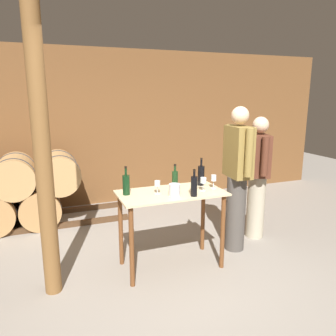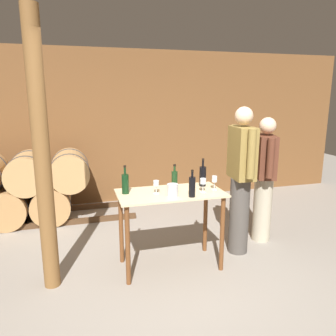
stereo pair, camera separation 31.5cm
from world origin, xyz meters
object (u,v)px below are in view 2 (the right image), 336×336
at_px(wooden_post, 42,157).
at_px(wine_bottle_right, 203,176).
at_px(wine_bottle_far_left, 125,183).
at_px(wine_bottle_left, 175,181).
at_px(wine_bottle_center, 192,186).
at_px(wine_glass_near_right, 214,180).
at_px(person_host, 264,177).
at_px(wine_glass_near_center, 203,182).
at_px(ice_bucket, 173,190).
at_px(person_visitor_with_scarf, 241,178).
at_px(wine_glass_near_left, 156,184).

height_order(wooden_post, wine_bottle_right, wooden_post).
bearing_deg(wine_bottle_far_left, wine_bottle_right, 3.30).
relative_size(wine_bottle_far_left, wine_bottle_left, 1.02).
distance_m(wine_bottle_center, wine_glass_near_right, 0.38).
bearing_deg(person_host, wine_glass_near_right, -156.88).
height_order(wine_bottle_left, wine_glass_near_right, wine_bottle_left).
distance_m(wine_glass_near_center, person_host, 1.12).
distance_m(wooden_post, wine_bottle_far_left, 0.89).
bearing_deg(wine_bottle_far_left, wine_bottle_left, -6.45).
bearing_deg(wine_bottle_left, wine_bottle_center, -64.78).
bearing_deg(ice_bucket, wine_glass_near_right, 11.56).
distance_m(wooden_post, wine_bottle_center, 1.51).
xyz_separation_m(wine_glass_near_center, ice_bucket, (-0.36, -0.05, -0.05)).
relative_size(wine_bottle_right, person_visitor_with_scarf, 0.18).
distance_m(wine_bottle_center, person_host, 1.33).
relative_size(wine_bottle_left, wine_glass_near_center, 1.97).
bearing_deg(wine_bottle_far_left, person_host, 7.65).
relative_size(wine_glass_near_right, person_visitor_with_scarf, 0.09).
bearing_deg(person_host, wine_glass_near_left, -167.51).
xyz_separation_m(wine_glass_near_center, person_host, (1.03, 0.43, -0.13)).
relative_size(wine_bottle_center, ice_bucket, 2.20).
xyz_separation_m(wine_bottle_center, wine_glass_near_right, (0.33, 0.18, 0.00)).
bearing_deg(person_host, wine_bottle_center, -155.25).
bearing_deg(wine_glass_near_right, person_visitor_with_scarf, 19.82).
distance_m(wine_bottle_left, wine_glass_near_right, 0.45).
xyz_separation_m(wine_bottle_center, wine_glass_near_center, (0.17, 0.13, 0.00)).
bearing_deg(wooden_post, wine_bottle_far_left, 9.25).
relative_size(wine_bottle_far_left, person_host, 0.19).
bearing_deg(person_visitor_with_scarf, wine_glass_near_left, -173.88).
xyz_separation_m(wooden_post, wine_bottle_left, (1.34, 0.07, -0.35)).
bearing_deg(wine_glass_near_right, wine_bottle_left, 171.99).
relative_size(wine_glass_near_left, wine_glass_near_right, 0.92).
bearing_deg(wine_bottle_center, wooden_post, 173.10).
bearing_deg(wine_glass_near_left, wine_bottle_center, -32.91).
height_order(wine_glass_near_right, ice_bucket, wine_glass_near_right).
distance_m(wine_bottle_far_left, person_host, 1.88).
bearing_deg(wooden_post, wine_glass_near_center, -1.66).
bearing_deg(person_host, wine_bottle_right, -168.22).
relative_size(wooden_post, wine_bottle_far_left, 8.72).
bearing_deg(person_host, wine_bottle_far_left, -172.35).
distance_m(wine_bottle_right, wine_glass_near_left, 0.61).
height_order(wine_bottle_center, person_host, person_host).
xyz_separation_m(wine_bottle_right, wine_glass_near_center, (-0.09, -0.23, -0.01)).
height_order(wine_bottle_left, wine_bottle_center, wine_bottle_left).
bearing_deg(wine_bottle_left, wooden_post, -177.00).
distance_m(wine_bottle_right, ice_bucket, 0.53).
bearing_deg(wine_glass_near_left, person_host, 12.49).
relative_size(wine_bottle_center, person_host, 0.18).
bearing_deg(person_visitor_with_scarf, wine_bottle_left, -174.38).
bearing_deg(wooden_post, wine_bottle_right, 6.10).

